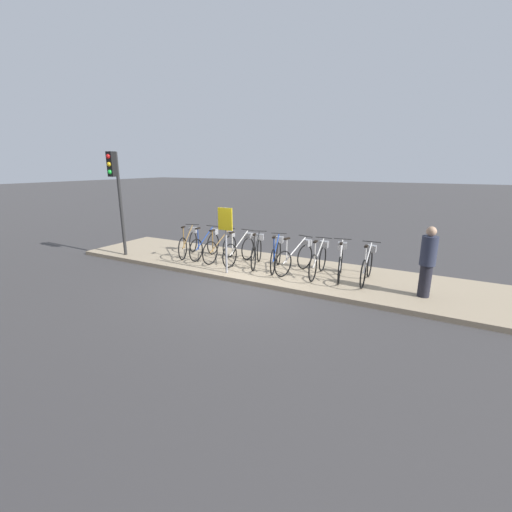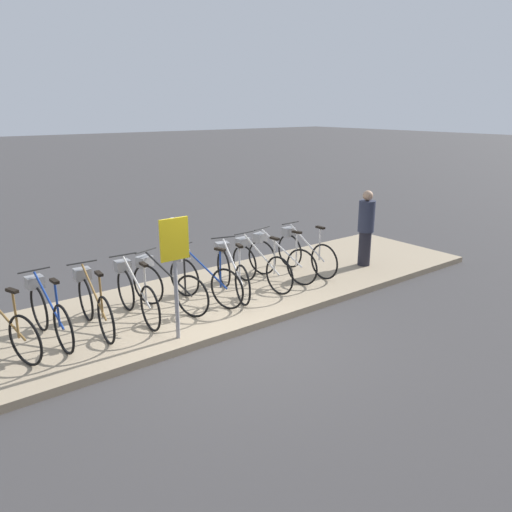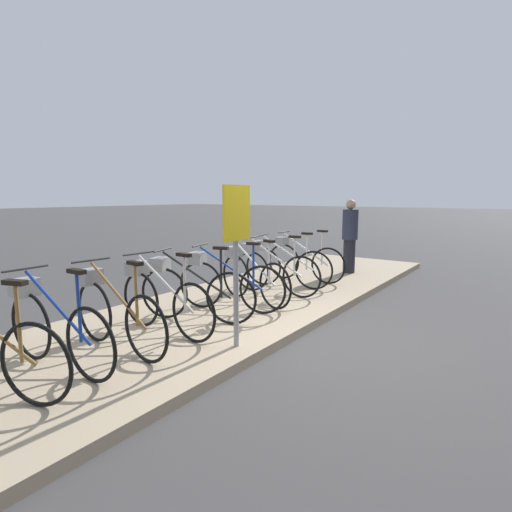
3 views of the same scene
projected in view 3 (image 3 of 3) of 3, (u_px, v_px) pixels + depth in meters
ground_plane at (291, 343)px, 4.97m from camera, size 120.00×120.00×0.00m
sidewalk at (207, 318)px, 5.77m from camera, size 12.79×2.84×0.12m
parked_bicycle_1 at (52, 324)px, 3.89m from camera, size 0.46×1.69×1.04m
parked_bicycle_2 at (113, 310)px, 4.38m from camera, size 0.46×1.69×1.04m
parked_bicycle_3 at (160, 297)px, 4.93m from camera, size 0.46×1.69×1.04m
parked_bicycle_4 at (191, 288)px, 5.39m from camera, size 0.67×1.62×1.04m
parked_bicycle_5 at (225, 280)px, 5.89m from camera, size 0.61×1.64×1.04m
parked_bicycle_6 at (251, 274)px, 6.38m from camera, size 0.59×1.65×1.04m
parked_bicycle_7 at (271, 268)px, 6.91m from camera, size 0.46×1.69×1.04m
parked_bicycle_8 at (283, 263)px, 7.42m from camera, size 0.53×1.66×1.04m
parked_bicycle_9 at (301, 258)px, 7.97m from camera, size 0.46×1.69×1.04m
pedestrian at (350, 235)px, 8.74m from camera, size 0.34×0.34×1.61m
sign_post at (236, 238)px, 4.35m from camera, size 0.44×0.07×1.81m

